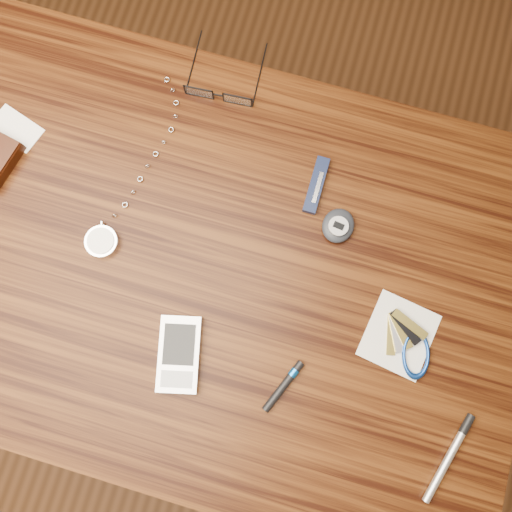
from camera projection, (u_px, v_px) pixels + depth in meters
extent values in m
plane|color=#472814|center=(236.00, 305.00, 1.52)|extent=(3.80, 3.80, 0.00)
cube|color=#3B1C09|center=(218.00, 268.00, 0.80)|extent=(1.00, 0.70, 0.03)
cylinder|color=#4C2814|center=(4.00, 363.00, 1.14)|extent=(0.05, 0.05, 0.71)
cylinder|color=#4C2814|center=(386.00, 480.00, 1.10)|extent=(0.05, 0.05, 0.71)
cylinder|color=#4C2814|center=(92.00, 127.00, 1.24)|extent=(0.05, 0.05, 0.71)
cylinder|color=#4C2814|center=(445.00, 225.00, 1.20)|extent=(0.05, 0.05, 0.71)
cube|color=white|center=(16.00, 128.00, 0.82)|extent=(0.10, 0.07, 0.00)
cube|color=black|center=(199.00, 92.00, 0.82)|extent=(0.05, 0.01, 0.03)
cube|color=white|center=(199.00, 92.00, 0.82)|extent=(0.05, 0.00, 0.02)
cylinder|color=black|center=(194.00, 61.00, 0.84)|extent=(0.01, 0.12, 0.00)
cube|color=black|center=(237.00, 100.00, 0.82)|extent=(0.05, 0.01, 0.03)
cube|color=white|center=(237.00, 100.00, 0.82)|extent=(0.05, 0.00, 0.02)
cylinder|color=black|center=(260.00, 75.00, 0.84)|extent=(0.01, 0.12, 0.00)
cube|color=black|center=(218.00, 95.00, 0.82)|extent=(0.02, 0.00, 0.00)
cylinder|color=silver|center=(102.00, 242.00, 0.78)|extent=(0.05, 0.05, 0.01)
cylinder|color=white|center=(100.00, 241.00, 0.78)|extent=(0.04, 0.04, 0.00)
cylinder|color=silver|center=(102.00, 224.00, 0.79)|extent=(0.01, 0.01, 0.01)
torus|color=silver|center=(115.00, 216.00, 0.79)|extent=(0.01, 0.01, 0.01)
torus|color=silver|center=(125.00, 205.00, 0.80)|extent=(0.01, 0.01, 0.00)
torus|color=silver|center=(133.00, 192.00, 0.80)|extent=(0.01, 0.01, 0.01)
torus|color=silver|center=(140.00, 179.00, 0.81)|extent=(0.01, 0.01, 0.00)
torus|color=silver|center=(148.00, 166.00, 0.81)|extent=(0.01, 0.01, 0.01)
torus|color=silver|center=(156.00, 154.00, 0.81)|extent=(0.01, 0.01, 0.00)
torus|color=silver|center=(164.00, 142.00, 0.82)|extent=(0.01, 0.00, 0.01)
torus|color=silver|center=(171.00, 130.00, 0.82)|extent=(0.01, 0.01, 0.00)
torus|color=silver|center=(176.00, 116.00, 0.82)|extent=(0.01, 0.01, 0.01)
torus|color=silver|center=(176.00, 103.00, 0.83)|extent=(0.01, 0.01, 0.00)
torus|color=silver|center=(173.00, 90.00, 0.83)|extent=(0.01, 0.01, 0.01)
torus|color=silver|center=(167.00, 80.00, 0.84)|extent=(0.01, 0.01, 0.00)
cube|color=#AFAFB3|center=(179.00, 354.00, 0.75)|extent=(0.09, 0.12, 0.02)
cube|color=black|center=(179.00, 344.00, 0.75)|extent=(0.06, 0.07, 0.00)
cube|color=#A7AAB0|center=(176.00, 379.00, 0.74)|extent=(0.05, 0.03, 0.00)
ellipsoid|color=black|center=(338.00, 226.00, 0.78)|extent=(0.06, 0.06, 0.02)
cylinder|color=#9A9DA2|center=(338.00, 226.00, 0.77)|extent=(0.03, 0.03, 0.00)
cube|color=black|center=(339.00, 226.00, 0.77)|extent=(0.02, 0.01, 0.00)
cube|color=silver|center=(399.00, 335.00, 0.76)|extent=(0.11, 0.12, 0.00)
torus|color=#123A93|center=(416.00, 354.00, 0.75)|extent=(0.07, 0.07, 0.01)
cube|color=#A5923A|center=(391.00, 335.00, 0.76)|extent=(0.02, 0.06, 0.00)
cube|color=silver|center=(396.00, 333.00, 0.76)|extent=(0.04, 0.06, 0.00)
cube|color=#A5903A|center=(401.00, 330.00, 0.76)|extent=(0.05, 0.06, 0.00)
cube|color=black|center=(405.00, 327.00, 0.76)|extent=(0.06, 0.05, 0.00)
cube|color=#A5923A|center=(410.00, 324.00, 0.76)|extent=(0.06, 0.04, 0.00)
cube|color=#0E1A33|center=(316.00, 185.00, 0.80)|extent=(0.02, 0.09, 0.01)
cube|color=#B7B6BB|center=(318.00, 187.00, 0.79)|extent=(0.01, 0.05, 0.00)
cylinder|color=silver|center=(449.00, 458.00, 0.73)|extent=(0.05, 0.14, 0.01)
cylinder|color=black|center=(467.00, 424.00, 0.74)|extent=(0.02, 0.03, 0.01)
cylinder|color=black|center=(283.00, 386.00, 0.74)|extent=(0.04, 0.09, 0.01)
cylinder|color=#0F53A9|center=(293.00, 373.00, 0.75)|extent=(0.02, 0.02, 0.01)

